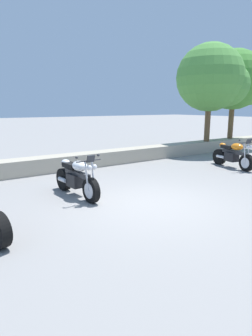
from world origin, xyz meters
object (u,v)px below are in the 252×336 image
object	(u,v)px
leafy_tree_far_left	(214,79)
leafy_tree_mid_left	(237,81)
motorcycle_orange_far_right	(233,155)
motorcycle_white_centre	(77,178)

from	to	relation	value
leafy_tree_far_left	leafy_tree_mid_left	distance (m)	2.19
motorcycle_orange_far_right	motorcycle_white_centre	bearing A→B (deg)	179.09
motorcycle_white_centre	motorcycle_orange_far_right	distance (m)	6.48
leafy_tree_far_left	leafy_tree_mid_left	bearing A→B (deg)	4.67
motorcycle_white_centre	motorcycle_orange_far_right	bearing A→B (deg)	-0.91
motorcycle_orange_far_right	leafy_tree_far_left	bearing A→B (deg)	51.25
motorcycle_white_centre	leafy_tree_mid_left	size ratio (longest dim) A/B	0.43
motorcycle_white_centre	leafy_tree_far_left	size ratio (longest dim) A/B	0.43
motorcycle_white_centre	motorcycle_orange_far_right	size ratio (longest dim) A/B	1.01
motorcycle_white_centre	leafy_tree_mid_left	distance (m)	12.04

